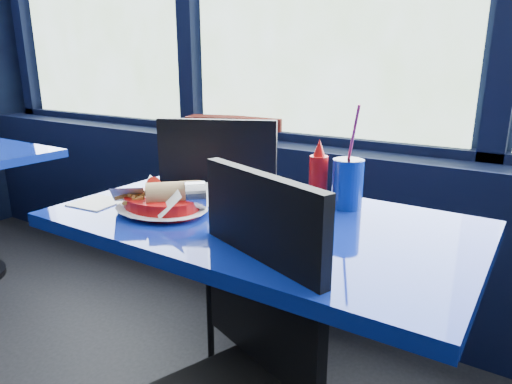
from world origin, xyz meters
name	(u,v)px	position (x,y,z in m)	size (l,w,h in m)	color
window_sill	(304,224)	(0.00, 2.87, 0.40)	(5.00, 0.26, 0.80)	black
near_table	(261,274)	(0.30, 2.00, 0.57)	(1.20, 0.70, 0.75)	black
chair_near_front	(249,367)	(0.50, 1.65, 0.55)	(0.55, 0.55, 0.95)	black
chair_near_back	(248,226)	(0.04, 2.32, 0.57)	(0.59, 0.59, 0.99)	black
planter_box	(235,127)	(-0.44, 2.90, 0.85)	(0.51, 0.13, 0.10)	maroon
food_basket	(163,201)	(0.03, 1.88, 0.79)	(0.32, 0.32, 0.10)	red
ketchup_bottle	(318,178)	(0.39, 2.18, 0.84)	(0.06, 0.06, 0.21)	red
soda_cup	(347,182)	(0.47, 2.22, 0.83)	(0.09, 0.09, 0.32)	#0E2E9A
napkin	(97,203)	(-0.21, 1.83, 0.75)	(0.13, 0.13, 0.00)	white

